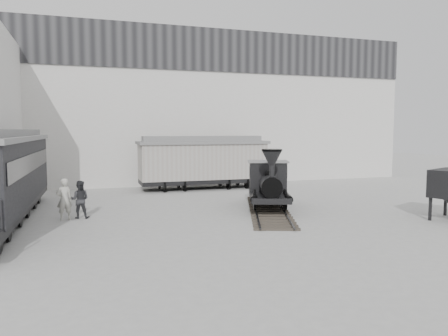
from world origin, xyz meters
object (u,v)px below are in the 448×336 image
object	(u,v)px
visitor_a	(64,199)
visitor_b	(80,199)
locomotive	(268,187)
boxcar	(203,161)

from	to	relation	value
visitor_a	visitor_b	distance (m)	0.67
locomotive	boxcar	xyz separation A→B (m)	(-1.06, 8.19, 0.74)
visitor_a	boxcar	bearing A→B (deg)	-151.57
boxcar	visitor_a	xyz separation A→B (m)	(-8.36, -7.87, -0.92)
locomotive	visitor_a	distance (m)	9.43
boxcar	visitor_a	world-z (taller)	boxcar
locomotive	visitor_a	bearing A→B (deg)	-162.38
boxcar	visitor_a	bearing A→B (deg)	-136.27
visitor_a	visitor_b	bearing A→B (deg)	-177.85
visitor_b	boxcar	bearing A→B (deg)	-124.17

